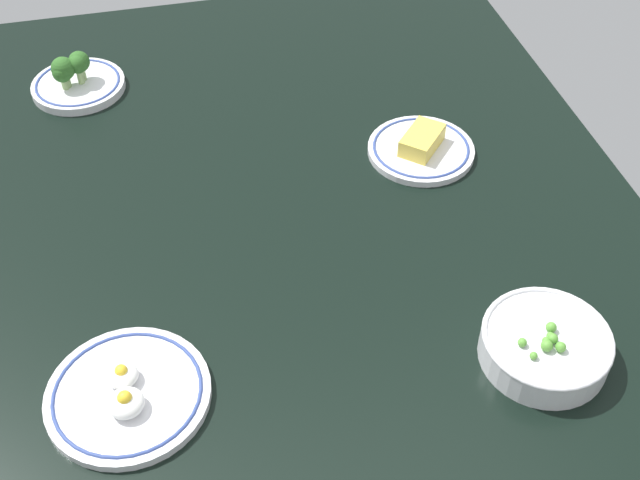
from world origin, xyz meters
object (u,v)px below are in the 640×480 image
plate_cheese (421,148)px  plate_broccoli (76,80)px  bowl_peas (545,345)px  plate_eggs (128,394)px

plate_cheese → plate_broccoli: bearing=60.0°
plate_cheese → plate_broccoli: plate_broccoli is taller
plate_cheese → bowl_peas: 44.77cm
plate_cheese → bowl_peas: bowl_peas is taller
plate_eggs → plate_broccoli: bearing=3.7°
plate_eggs → plate_cheese: size_ratio=1.16×
plate_eggs → bowl_peas: (-6.03, -53.86, 1.50)cm
plate_broccoli → bowl_peas: (-77.20, -58.40, 0.31)cm
plate_broccoli → plate_eggs: bearing=-176.3°
plate_cheese → plate_broccoli: 65.06cm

